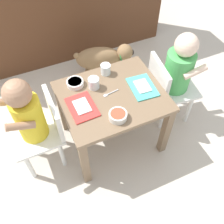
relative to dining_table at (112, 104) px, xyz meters
The scene contains 12 objects.
ground_plane 0.36m from the dining_table, ahead, with size 7.00×7.00×0.00m, color beige.
dining_table is the anchor object (origin of this frame).
seated_child_left 0.46m from the dining_table, behind, with size 0.28×0.28×0.70m.
seated_child_right 0.46m from the dining_table, ahead, with size 0.31×0.31×0.69m.
dog 0.64m from the dining_table, 72.53° to the left, with size 0.46×0.26×0.31m.
food_tray_left 0.21m from the dining_table, behind, with size 0.15×0.20×0.02m.
food_tray_right 0.21m from the dining_table, ahead, with size 0.15×0.20×0.02m.
water_cup_left 0.22m from the dining_table, 77.99° to the left, with size 0.06×0.06×0.06m.
water_cup_right 0.16m from the dining_table, 125.11° to the left, with size 0.07×0.07×0.07m.
cereal_bowl_right_side 0.20m from the dining_table, 103.28° to the right, with size 0.10×0.10×0.04m.
veggie_bowl_near 0.25m from the dining_table, 135.52° to the left, with size 0.10×0.10×0.03m.
spoon_by_left_tray 0.09m from the dining_table, 126.98° to the left, with size 0.10×0.03×0.01m.
Camera 1 is at (-0.40, -0.90, 1.52)m, focal length 41.05 mm.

